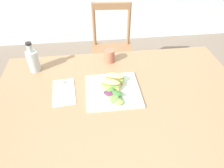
# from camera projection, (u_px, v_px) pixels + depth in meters

# --- Properties ---
(dining_table) EXTENTS (1.40, 0.91, 0.74)m
(dining_table) POSITION_uv_depth(u_px,v_px,m) (121.00, 110.00, 1.21)
(dining_table) COLOR #997551
(dining_table) RESTS_ON ground
(chair_wooden_far) EXTENTS (0.43, 0.43, 0.87)m
(chair_wooden_far) POSITION_uv_depth(u_px,v_px,m) (112.00, 51.00, 2.05)
(chair_wooden_far) COLOR #8E6642
(chair_wooden_far) RESTS_ON ground
(plate_lunch) EXTENTS (0.30, 0.30, 0.01)m
(plate_lunch) POSITION_uv_depth(u_px,v_px,m) (113.00, 91.00, 1.16)
(plate_lunch) COLOR beige
(plate_lunch) RESTS_ON dining_table
(sandwich_half_front) EXTENTS (0.12, 0.09, 0.06)m
(sandwich_half_front) POSITION_uv_depth(u_px,v_px,m) (111.00, 84.00, 1.15)
(sandwich_half_front) COLOR #DBB270
(sandwich_half_front) RESTS_ON plate_lunch
(sandwich_half_back) EXTENTS (0.12, 0.09, 0.06)m
(sandwich_half_back) POSITION_uv_depth(u_px,v_px,m) (115.00, 78.00, 1.20)
(sandwich_half_back) COLOR #DBB270
(sandwich_half_back) RESTS_ON plate_lunch
(salad_mixed_greens) EXTENTS (0.11, 0.14, 0.03)m
(salad_mixed_greens) POSITION_uv_depth(u_px,v_px,m) (115.00, 96.00, 1.10)
(salad_mixed_greens) COLOR #3D7033
(salad_mixed_greens) RESTS_ON plate_lunch
(napkin_folded) EXTENTS (0.14, 0.23, 0.00)m
(napkin_folded) POSITION_uv_depth(u_px,v_px,m) (64.00, 92.00, 1.16)
(napkin_folded) COLOR white
(napkin_folded) RESTS_ON dining_table
(fork_on_napkin) EXTENTS (0.03, 0.19, 0.00)m
(fork_on_napkin) POSITION_uv_depth(u_px,v_px,m) (64.00, 89.00, 1.17)
(fork_on_napkin) COLOR silver
(fork_on_napkin) RESTS_ON napkin_folded
(bottle_cold_brew) EXTENTS (0.07, 0.07, 0.19)m
(bottle_cold_brew) POSITION_uv_depth(u_px,v_px,m) (33.00, 61.00, 1.28)
(bottle_cold_brew) COLOR black
(bottle_cold_brew) RESTS_ON dining_table
(cup_extra_side) EXTENTS (0.07, 0.07, 0.08)m
(cup_extra_side) POSITION_uv_depth(u_px,v_px,m) (110.00, 56.00, 1.37)
(cup_extra_side) COLOR #B2664C
(cup_extra_side) RESTS_ON dining_table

